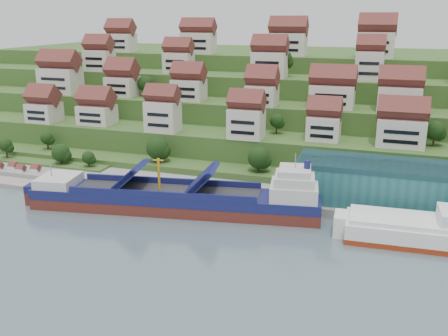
% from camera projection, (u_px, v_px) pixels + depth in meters
% --- Properties ---
extents(ground, '(300.00, 300.00, 0.00)m').
position_uv_depth(ground, '(193.00, 215.00, 119.52)').
color(ground, slate).
rests_on(ground, ground).
extents(quay, '(180.00, 14.00, 2.20)m').
position_uv_depth(quay, '(288.00, 199.00, 126.79)').
color(quay, gray).
rests_on(quay, ground).
extents(pebble_beach, '(45.00, 20.00, 1.00)m').
position_uv_depth(pebble_beach, '(27.00, 175.00, 147.71)').
color(pebble_beach, gray).
rests_on(pebble_beach, ground).
extents(hillside, '(260.00, 128.00, 31.00)m').
position_uv_depth(hillside, '(284.00, 102.00, 210.33)').
color(hillside, '#2D4C1E').
rests_on(hillside, ground).
extents(hillside_village, '(161.29, 63.64, 29.04)m').
position_uv_depth(hillside_village, '(263.00, 81.00, 167.58)').
color(hillside_village, silver).
rests_on(hillside_village, ground).
extents(hillside_trees, '(142.27, 62.08, 30.96)m').
position_uv_depth(hillside_trees, '(233.00, 111.00, 156.91)').
color(hillside_trees, '#193712').
rests_on(hillside_trees, ground).
extents(warehouse, '(60.00, 15.00, 10.00)m').
position_uv_depth(warehouse, '(425.00, 187.00, 117.18)').
color(warehouse, '#256266').
rests_on(warehouse, quay).
extents(flagpole, '(1.28, 0.16, 8.00)m').
position_uv_depth(flagpole, '(277.00, 183.00, 121.12)').
color(flagpole, gray).
rests_on(flagpole, quay).
extents(beach_huts, '(14.40, 3.70, 2.20)m').
position_uv_depth(beach_huts, '(17.00, 170.00, 146.71)').
color(beach_huts, white).
rests_on(beach_huts, pebble_beach).
extents(cargo_ship, '(71.21, 21.86, 15.51)m').
position_uv_depth(cargo_ship, '(182.00, 199.00, 121.17)').
color(cargo_ship, '#5A231B').
rests_on(cargo_ship, ground).
extents(second_ship, '(30.29, 12.43, 8.64)m').
position_uv_depth(second_ship, '(422.00, 231.00, 104.20)').
color(second_ship, maroon).
rests_on(second_ship, ground).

